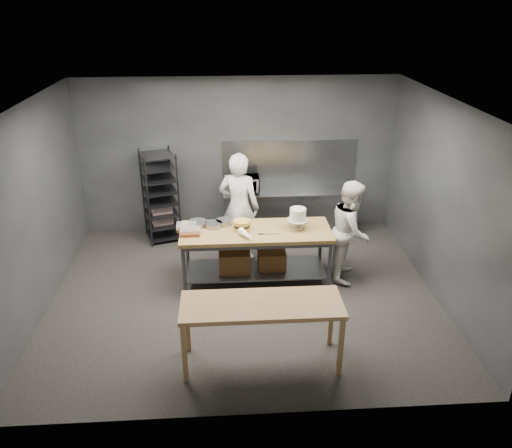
{
  "coord_description": "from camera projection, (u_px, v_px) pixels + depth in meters",
  "views": [
    {
      "loc": [
        -0.25,
        -6.72,
        4.35
      ],
      "look_at": [
        0.21,
        0.37,
        1.05
      ],
      "focal_mm": 35.0,
      "sensor_mm": 36.0,
      "label": 1
    }
  ],
  "objects": [
    {
      "name": "piping_bag",
      "position": [
        247.0,
        235.0,
        7.62
      ],
      "size": [
        0.28,
        0.39,
        0.12
      ],
      "primitive_type": "cone",
      "rotation": [
        1.57,
        0.0,
        0.48
      ],
      "color": "white",
      "rests_on": "work_table"
    },
    {
      "name": "chef_behind",
      "position": [
        239.0,
        207.0,
        8.64
      ],
      "size": [
        0.82,
        0.67,
        1.95
      ],
      "primitive_type": "imported",
      "rotation": [
        0.0,
        0.0,
        2.82
      ],
      "color": "silver",
      "rests_on": "ground"
    },
    {
      "name": "near_counter",
      "position": [
        262.0,
        309.0,
        6.14
      ],
      "size": [
        2.0,
        0.7,
        0.9
      ],
      "color": "olive",
      "rests_on": "ground"
    },
    {
      "name": "work_table",
      "position": [
        254.0,
        249.0,
        8.08
      ],
      "size": [
        2.4,
        0.9,
        0.92
      ],
      "color": "brown",
      "rests_on": "ground"
    },
    {
      "name": "chef_right",
      "position": [
        351.0,
        230.0,
        8.1
      ],
      "size": [
        0.86,
        0.98,
        1.69
      ],
      "primitive_type": "imported",
      "rotation": [
        0.0,
        0.0,
        1.26
      ],
      "color": "white",
      "rests_on": "ground"
    },
    {
      "name": "back_counter",
      "position": [
        290.0,
        212.0,
        9.77
      ],
      "size": [
        2.6,
        0.6,
        0.9
      ],
      "color": "slate",
      "rests_on": "ground"
    },
    {
      "name": "back_wall",
      "position": [
        238.0,
        156.0,
        9.56
      ],
      "size": [
        6.0,
        0.04,
        3.0
      ],
      "primitive_type": "cube",
      "color": "#4C4F54",
      "rests_on": "ground"
    },
    {
      "name": "layer_cake",
      "position": [
        242.0,
        225.0,
        7.91
      ],
      "size": [
        0.26,
        0.26,
        0.16
      ],
      "color": "gold",
      "rests_on": "work_table"
    },
    {
      "name": "splashback_panel",
      "position": [
        289.0,
        163.0,
        9.67
      ],
      "size": [
        2.6,
        0.02,
        0.9
      ],
      "primitive_type": "cube",
      "color": "slate",
      "rests_on": "back_counter"
    },
    {
      "name": "speed_rack",
      "position": [
        161.0,
        197.0,
        9.39
      ],
      "size": [
        0.77,
        0.8,
        1.75
      ],
      "color": "black",
      "rests_on": "ground"
    },
    {
      "name": "frosted_cake_stand",
      "position": [
        298.0,
        216.0,
        7.9
      ],
      "size": [
        0.34,
        0.34,
        0.35
      ],
      "color": "#BCAF96",
      "rests_on": "work_table"
    },
    {
      "name": "offset_spatula",
      "position": [
        266.0,
        234.0,
        7.8
      ],
      "size": [
        0.36,
        0.02,
        0.02
      ],
      "color": "slate",
      "rests_on": "work_table"
    },
    {
      "name": "cake_pans",
      "position": [
        211.0,
        223.0,
        8.08
      ],
      "size": [
        0.72,
        0.38,
        0.07
      ],
      "color": "gray",
      "rests_on": "work_table"
    },
    {
      "name": "pastry_clamshells",
      "position": [
        188.0,
        229.0,
        7.84
      ],
      "size": [
        0.38,
        0.38,
        0.11
      ],
      "color": "brown",
      "rests_on": "work_table"
    },
    {
      "name": "microwave",
      "position": [
        245.0,
        184.0,
        9.47
      ],
      "size": [
        0.54,
        0.37,
        0.3
      ],
      "primitive_type": "imported",
      "color": "black",
      "rests_on": "back_counter"
    },
    {
      "name": "ground",
      "position": [
        244.0,
        294.0,
        7.93
      ],
      "size": [
        6.0,
        6.0,
        0.0
      ],
      "primitive_type": "plane",
      "color": "black",
      "rests_on": "ground"
    }
  ]
}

